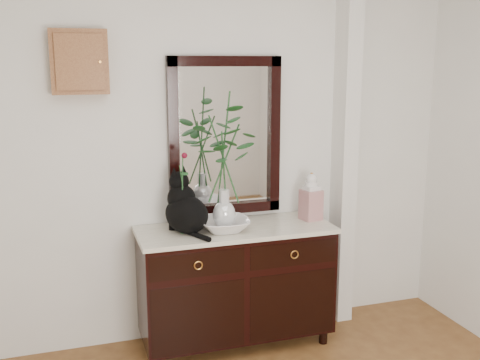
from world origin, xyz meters
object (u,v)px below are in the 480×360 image
object	(u,v)px
sideboard	(236,280)
ginger_jar	(311,196)
cat	(186,202)
lotus_bowl	(224,225)

from	to	relation	value
sideboard	ginger_jar	world-z (taller)	ginger_jar
cat	ginger_jar	world-z (taller)	cat
sideboard	cat	bearing A→B (deg)	-179.73
lotus_bowl	ginger_jar	world-z (taller)	ginger_jar
lotus_bowl	ginger_jar	size ratio (longest dim) A/B	0.98
cat	lotus_bowl	size ratio (longest dim) A/B	1.21
sideboard	cat	xyz separation A→B (m)	(-0.34, -0.00, 0.58)
sideboard	ginger_jar	xyz separation A→B (m)	(0.57, 0.03, 0.55)
ginger_jar	cat	bearing A→B (deg)	-178.10
lotus_bowl	ginger_jar	bearing A→B (deg)	6.51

